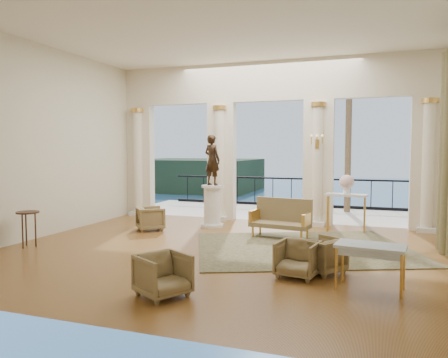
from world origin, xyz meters
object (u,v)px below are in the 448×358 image
at_px(settee, 281,218).
at_px(armchair_b, 298,257).
at_px(armchair_d, 151,217).
at_px(statue, 212,160).
at_px(armchair_c, 322,253).
at_px(side_table, 28,217).
at_px(console_table, 346,200).
at_px(pedestal, 212,207).
at_px(game_table, 370,249).
at_px(armchair_a, 163,273).

bearing_deg(settee, armchair_b, -65.08).
height_order(armchair_d, statue, statue).
relative_size(armchair_c, statue, 0.49).
bearing_deg(statue, side_table, 72.06).
bearing_deg(console_table, pedestal, -164.75).
distance_m(armchair_b, game_table, 1.19).
height_order(pedestal, side_table, pedestal).
distance_m(armchair_a, armchair_c, 2.77).
xyz_separation_m(armchair_a, console_table, (2.09, 5.85, 0.46)).
xyz_separation_m(armchair_c, game_table, (0.78, -0.68, 0.28)).
relative_size(armchair_c, side_table, 0.86).
bearing_deg(statue, armchair_d, 56.90).
distance_m(armchair_b, armchair_d, 5.09).
xyz_separation_m(pedestal, statue, (0.00, 0.00, 1.24)).
distance_m(armchair_c, settee, 2.93).
bearing_deg(side_table, statue, 51.67).
relative_size(settee, side_table, 1.91).
height_order(statue, side_table, statue).
bearing_deg(armchair_c, armchair_a, -11.97).
distance_m(statue, side_table, 4.65).
bearing_deg(game_table, armchair_b, 172.90).
distance_m(armchair_a, armchair_b, 2.25).
bearing_deg(statue, settee, -179.75).
height_order(settee, side_table, settee).
distance_m(settee, game_table, 3.90).
distance_m(settee, side_table, 5.58).
xyz_separation_m(armchair_d, settee, (3.33, 0.23, 0.12)).
bearing_deg(pedestal, side_table, -128.33).
bearing_deg(armchair_d, console_table, -112.60).
xyz_separation_m(armchair_a, side_table, (-4.11, 1.80, 0.32)).
relative_size(armchair_b, statue, 0.49).
distance_m(console_table, side_table, 7.41).
height_order(settee, console_table, console_table).
relative_size(armchair_d, pedestal, 0.59).
bearing_deg(statue, pedestal, 110.39).
relative_size(armchair_d, game_table, 0.63).
height_order(game_table, side_table, side_table).
bearing_deg(armchair_d, armchair_b, -163.59).
height_order(armchair_a, armchair_d, armchair_a).
relative_size(pedestal, console_table, 1.07).
xyz_separation_m(armchair_c, armchair_d, (-4.58, 2.42, 0.00)).
xyz_separation_m(armchair_d, console_table, (4.71, 1.48, 0.46)).
bearing_deg(armchair_a, armchair_d, 61.33).
relative_size(armchair_d, statue, 0.50).
distance_m(game_table, console_table, 4.63).
relative_size(armchair_a, settee, 0.46).
relative_size(armchair_a, armchair_b, 1.02).
bearing_deg(pedestal, armchair_c, -46.06).
distance_m(settee, console_table, 1.89).
relative_size(armchair_d, console_table, 0.64).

